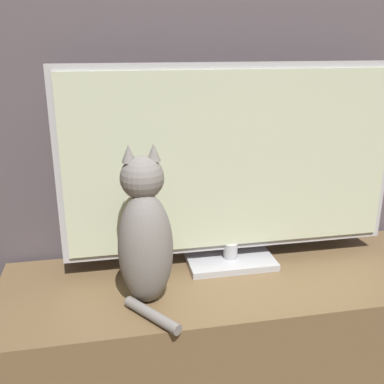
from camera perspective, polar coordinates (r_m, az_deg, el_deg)
The scene contains 3 objects.
tv_stand at distance 1.49m, azimuth 4.27°, elevation -19.48°, with size 1.32×0.45×0.52m.
tv at distance 1.32m, azimuth 5.19°, elevation 3.28°, with size 1.00×0.16×0.61m.
cat at distance 1.17m, azimuth -5.99°, elevation -5.57°, with size 0.15×0.26×0.42m.
Camera 1 is at (-0.33, -0.17, 1.18)m, focal length 42.00 mm.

